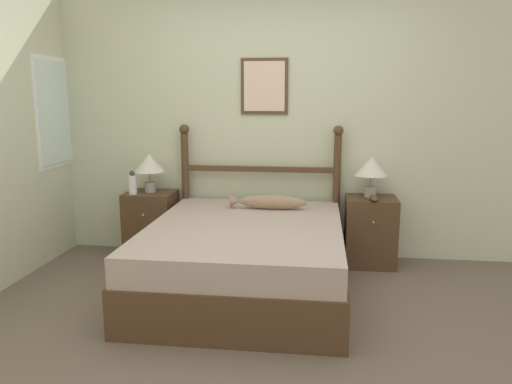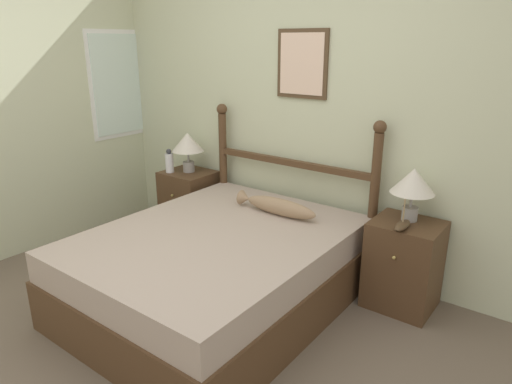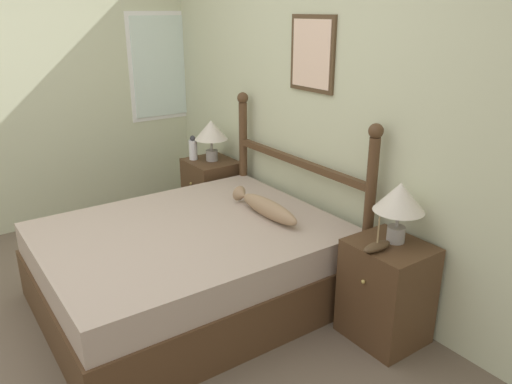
{
  "view_description": "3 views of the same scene",
  "coord_description": "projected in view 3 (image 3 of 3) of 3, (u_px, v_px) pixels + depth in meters",
  "views": [
    {
      "loc": [
        0.42,
        -3.08,
        1.55
      ],
      "look_at": [
        -0.1,
        0.99,
        0.76
      ],
      "focal_mm": 35.0,
      "sensor_mm": 36.0,
      "label": 1
    },
    {
      "loc": [
        1.81,
        -1.44,
        1.81
      ],
      "look_at": [
        -0.06,
        1.03,
        0.78
      ],
      "focal_mm": 32.0,
      "sensor_mm": 36.0,
      "label": 2
    },
    {
      "loc": [
        2.61,
        -0.69,
        1.93
      ],
      "look_at": [
        -0.05,
        1.17,
        0.74
      ],
      "focal_mm": 35.0,
      "sensor_mm": 36.0,
      "label": 3
    }
  ],
  "objects": [
    {
      "name": "ground_plane",
      "position": [
        104.0,
        345.0,
        3.04
      ],
      "size": [
        16.0,
        16.0,
        0.0
      ],
      "primitive_type": "plane",
      "color": "brown"
    },
    {
      "name": "wall_back",
      "position": [
        325.0,
        107.0,
        3.53
      ],
      "size": [
        6.4,
        0.08,
        2.55
      ],
      "color": "beige",
      "rests_on": "ground_plane"
    },
    {
      "name": "wall_left",
      "position": [
        7.0,
        90.0,
        4.25
      ],
      "size": [
        0.08,
        6.4,
        2.55
      ],
      "color": "beige",
      "rests_on": "ground_plane"
    },
    {
      "name": "bed",
      "position": [
        191.0,
        265.0,
        3.43
      ],
      "size": [
        1.54,
        1.93,
        0.55
      ],
      "color": "#4C331E",
      "rests_on": "ground_plane"
    },
    {
      "name": "headboard",
      "position": [
        297.0,
        180.0,
        3.77
      ],
      "size": [
        1.56,
        0.09,
        1.28
      ],
      "color": "#4C331E",
      "rests_on": "ground_plane"
    },
    {
      "name": "nightstand_left",
      "position": [
        212.0,
        193.0,
        4.64
      ],
      "size": [
        0.46,
        0.43,
        0.63
      ],
      "color": "#4C331E",
      "rests_on": "ground_plane"
    },
    {
      "name": "nightstand_right",
      "position": [
        386.0,
        291.0,
        3.03
      ],
      "size": [
        0.46,
        0.43,
        0.63
      ],
      "color": "#4C331E",
      "rests_on": "ground_plane"
    },
    {
      "name": "table_lamp_left",
      "position": [
        211.0,
        132.0,
        4.44
      ],
      "size": [
        0.3,
        0.3,
        0.37
      ],
      "color": "gray",
      "rests_on": "nightstand_left"
    },
    {
      "name": "table_lamp_right",
      "position": [
        400.0,
        199.0,
        2.86
      ],
      "size": [
        0.3,
        0.3,
        0.37
      ],
      "color": "gray",
      "rests_on": "nightstand_right"
    },
    {
      "name": "bottle",
      "position": [
        193.0,
        149.0,
        4.53
      ],
      "size": [
        0.08,
        0.08,
        0.22
      ],
      "color": "white",
      "rests_on": "nightstand_left"
    },
    {
      "name": "model_boat",
      "position": [
        377.0,
        246.0,
        2.83
      ],
      "size": [
        0.07,
        0.21,
        0.21
      ],
      "color": "#4C3823",
      "rests_on": "nightstand_right"
    },
    {
      "name": "fish_pillow",
      "position": [
        266.0,
        207.0,
        3.5
      ],
      "size": [
        0.68,
        0.12,
        0.13
      ],
      "color": "#997A5B",
      "rests_on": "bed"
    }
  ]
}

